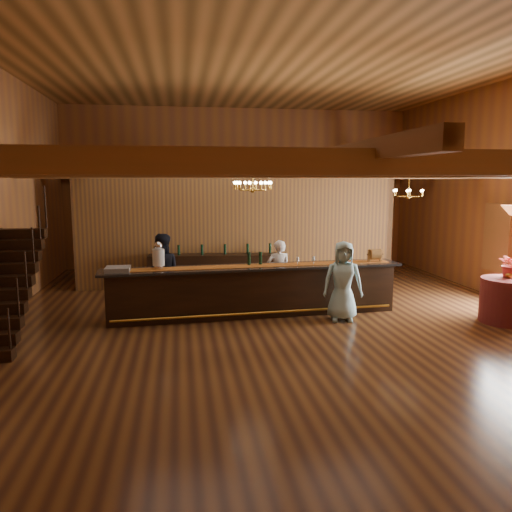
{
  "coord_description": "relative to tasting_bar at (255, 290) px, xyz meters",
  "views": [
    {
      "loc": [
        -2.12,
        -10.63,
        3.0
      ],
      "look_at": [
        -0.41,
        0.54,
        1.3
      ],
      "focal_mm": 35.0,
      "sensor_mm": 36.0,
      "label": 1
    }
  ],
  "objects": [
    {
      "name": "staff_second",
      "position": [
        -2.07,
        0.7,
        0.34
      ],
      "size": [
        0.89,
        0.69,
        1.82
      ],
      "primitive_type": "imported",
      "rotation": [
        0.0,
        0.0,
        3.14
      ],
      "color": "black",
      "rests_on": "floor"
    },
    {
      "name": "backroom_boxes",
      "position": [
        0.19,
        5.3,
        -0.04
      ],
      "size": [
        4.1,
        0.6,
        1.1
      ],
      "color": "black",
      "rests_on": "floor"
    },
    {
      "name": "guest",
      "position": [
        1.82,
        -0.69,
        0.29
      ],
      "size": [
        0.94,
        0.71,
        1.73
      ],
      "primitive_type": "imported",
      "rotation": [
        0.0,
        0.0,
        -0.21
      ],
      "color": "#9BCCD4",
      "rests_on": "floor"
    },
    {
      "name": "backbar_shelf",
      "position": [
        -0.73,
        2.77,
        -0.07
      ],
      "size": [
        3.6,
        0.85,
        1.0
      ],
      "primitive_type": "cube",
      "rotation": [
        0.0,
        0.0,
        -0.08
      ],
      "color": "black",
      "rests_on": "floor"
    },
    {
      "name": "staircase",
      "position": [
        -4.96,
        -0.94,
        0.43
      ],
      "size": [
        1.0,
        2.8,
        2.0
      ],
      "color": "black",
      "rests_on": "floor"
    },
    {
      "name": "tasting_bar",
      "position": [
        0.0,
        0.0,
        0.0
      ],
      "size": [
        6.78,
        1.3,
        1.14
      ],
      "rotation": [
        0.0,
        0.0,
        0.07
      ],
      "color": "black",
      "rests_on": "floor"
    },
    {
      "name": "round_table",
      "position": [
        5.25,
        -1.38,
        -0.1
      ],
      "size": [
        1.1,
        1.1,
        0.95
      ],
      "primitive_type": "cylinder",
      "color": "#5C1F18",
      "rests_on": "floor"
    },
    {
      "name": "table_flowers",
      "position": [
        5.36,
        -1.25,
        0.67
      ],
      "size": [
        0.59,
        0.53,
        0.59
      ],
      "primitive_type": "imported",
      "rotation": [
        0.0,
        0.0,
        0.14
      ],
      "color": "#B1312C",
      "rests_on": "round_table"
    },
    {
      "name": "bar_bottle_1",
      "position": [
        0.15,
        0.14,
        0.7
      ],
      "size": [
        0.07,
        0.07,
        0.3
      ],
      "primitive_type": "cylinder",
      "color": "black",
      "rests_on": "tasting_bar"
    },
    {
      "name": "floor",
      "position": [
        0.49,
        -0.2,
        -0.57
      ],
      "size": [
        14.0,
        14.0,
        0.0
      ],
      "primitive_type": "plane",
      "color": "brown",
      "rests_on": "ground"
    },
    {
      "name": "raffle_drum",
      "position": [
        2.87,
        0.14,
        0.73
      ],
      "size": [
        0.34,
        0.24,
        0.3
      ],
      "color": "olive",
      "rests_on": "tasting_bar"
    },
    {
      "name": "ceiling",
      "position": [
        0.49,
        -0.2,
        4.93
      ],
      "size": [
        14.0,
        14.0,
        0.0
      ],
      "primitive_type": "plane",
      "rotation": [
        3.14,
        0.0,
        0.0
      ],
      "color": "#B07438",
      "rests_on": "wall_back"
    },
    {
      "name": "beverage_dispenser",
      "position": [
        -2.1,
        -0.08,
        0.84
      ],
      "size": [
        0.26,
        0.26,
        0.6
      ],
      "color": "silver",
      "rests_on": "tasting_bar"
    },
    {
      "name": "chandelier_left",
      "position": [
        -0.09,
        -0.3,
        2.34
      ],
      "size": [
        0.8,
        0.8,
        0.45
      ],
      "color": "gold",
      "rests_on": "beam_grid"
    },
    {
      "name": "chandelier_right",
      "position": [
        4.14,
        1.21,
        2.14
      ],
      "size": [
        0.8,
        0.8,
        0.65
      ],
      "color": "gold",
      "rests_on": "beam_grid"
    },
    {
      "name": "partition_wall",
      "position": [
        -0.01,
        3.3,
        0.98
      ],
      "size": [
        9.0,
        0.18,
        3.1
      ],
      "primitive_type": "cube",
      "color": "brown",
      "rests_on": "floor"
    },
    {
      "name": "wall_back",
      "position": [
        0.49,
        6.8,
        2.18
      ],
      "size": [
        12.0,
        0.1,
        5.5
      ],
      "primitive_type": "cube",
      "color": "#985B2A",
      "rests_on": "floor"
    },
    {
      "name": "support_posts",
      "position": [
        0.49,
        -0.7,
        1.03
      ],
      "size": [
        9.2,
        10.2,
        3.2
      ],
      "color": "brown",
      "rests_on": "floor"
    },
    {
      "name": "floor_plant",
      "position": [
        3.14,
        3.54,
        0.1
      ],
      "size": [
        0.88,
        0.79,
        1.35
      ],
      "primitive_type": "imported",
      "rotation": [
        0.0,
        0.0,
        0.29
      ],
      "color": "#317431",
      "rests_on": "floor"
    },
    {
      "name": "wall_front",
      "position": [
        0.49,
        -7.2,
        2.18
      ],
      "size": [
        12.0,
        0.1,
        5.5
      ],
      "primitive_type": "cube",
      "color": "#985B2A",
      "rests_on": "floor"
    },
    {
      "name": "glass_rack_tray",
      "position": [
        -2.94,
        -0.25,
        0.6
      ],
      "size": [
        0.5,
        0.5,
        0.1
      ],
      "primitive_type": "cube",
      "color": "gray",
      "rests_on": "tasting_bar"
    },
    {
      "name": "window_right_back",
      "position": [
        6.44,
        0.8,
        0.98
      ],
      "size": [
        0.12,
        1.05,
        1.75
      ],
      "primitive_type": "cube",
      "color": "white",
      "rests_on": "wall_right"
    },
    {
      "name": "bartender",
      "position": [
        0.72,
        0.88,
        0.23
      ],
      "size": [
        0.6,
        0.4,
        1.59
      ],
      "primitive_type": "imported",
      "rotation": [
        0.0,
        0.0,
        3.1
      ],
      "color": "white",
      "rests_on": "floor"
    },
    {
      "name": "beam_grid",
      "position": [
        0.49,
        0.31,
        2.67
      ],
      "size": [
        11.9,
        13.9,
        0.39
      ],
      "color": "brown",
      "rests_on": "wall_left"
    },
    {
      "name": "bar_bottle_0",
      "position": [
        -0.11,
        0.12,
        0.7
      ],
      "size": [
        0.07,
        0.07,
        0.3
      ],
      "primitive_type": "cylinder",
      "color": "black",
      "rests_on": "tasting_bar"
    },
    {
      "name": "table_vase",
      "position": [
        5.3,
        -1.33,
        0.53
      ],
      "size": [
        0.18,
        0.18,
        0.3
      ],
      "primitive_type": "imported",
      "rotation": [
        0.0,
        0.0,
        -0.27
      ],
      "color": "gold",
      "rests_on": "round_table"
    }
  ]
}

